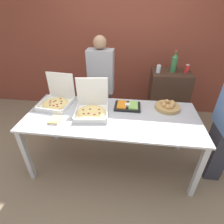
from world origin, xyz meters
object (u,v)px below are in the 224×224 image
object	(u,v)px
bread_basket	(168,106)
veggie_tray	(127,106)
soda_bottle	(174,63)
soda_can_colored	(187,69)
pizza_box_near_right	(57,99)
paper_plate_front_left	(55,120)
pizza_box_far_left	(92,107)
soda_can_silver	(158,69)
person_guest_plaid	(101,87)

from	to	relation	value
bread_basket	veggie_tray	bearing A→B (deg)	-176.36
soda_bottle	soda_can_colored	distance (m)	0.23
pizza_box_near_right	paper_plate_front_left	size ratio (longest dim) A/B	2.30
pizza_box_far_left	soda_can_silver	distance (m)	1.28
pizza_box_near_right	person_guest_plaid	size ratio (longest dim) A/B	0.28
veggie_tray	bread_basket	world-z (taller)	bread_basket
soda_can_silver	soda_can_colored	bearing A→B (deg)	9.07
soda_can_silver	soda_can_colored	size ratio (longest dim) A/B	1.00
bread_basket	soda_can_colored	size ratio (longest dim) A/B	2.65
pizza_box_near_right	bread_basket	size ratio (longest dim) A/B	1.40
soda_bottle	person_guest_plaid	bearing A→B (deg)	-169.54
paper_plate_front_left	bread_basket	xyz separation A→B (m)	(1.39, 0.46, 0.02)
soda_can_colored	soda_can_silver	bearing A→B (deg)	-170.93
soda_can_silver	bread_basket	bearing A→B (deg)	-81.53
pizza_box_far_left	soda_can_silver	bearing A→B (deg)	37.55
person_guest_plaid	bread_basket	bearing A→B (deg)	152.36
pizza_box_far_left	bread_basket	distance (m)	1.01
person_guest_plaid	pizza_box_near_right	bearing A→B (deg)	48.05
bread_basket	soda_bottle	xyz separation A→B (m)	(0.14, 0.73, 0.38)
pizza_box_far_left	pizza_box_near_right	world-z (taller)	pizza_box_far_left
soda_bottle	person_guest_plaid	world-z (taller)	person_guest_plaid
pizza_box_far_left	soda_can_silver	size ratio (longest dim) A/B	3.83
soda_can_colored	pizza_box_far_left	bearing A→B (deg)	-144.73
soda_can_silver	soda_can_colored	world-z (taller)	same
soda_can_silver	soda_can_colored	distance (m)	0.45
bread_basket	soda_can_silver	distance (m)	0.73
soda_bottle	soda_can_colored	bearing A→B (deg)	-0.42
soda_can_colored	person_guest_plaid	distance (m)	1.39
pizza_box_far_left	veggie_tray	xyz separation A→B (m)	(0.45, 0.18, -0.05)
bread_basket	soda_can_silver	size ratio (longest dim) A/B	2.65
soda_can_colored	soda_bottle	bearing A→B (deg)	179.58
soda_can_silver	pizza_box_far_left	bearing A→B (deg)	-135.51
paper_plate_front_left	bread_basket	bearing A→B (deg)	18.37
soda_can_colored	person_guest_plaid	bearing A→B (deg)	-171.21
pizza_box_far_left	paper_plate_front_left	size ratio (longest dim) A/B	2.37
pizza_box_near_right	bread_basket	xyz separation A→B (m)	(1.52, 0.06, -0.04)
pizza_box_far_left	person_guest_plaid	distance (m)	0.74
pizza_box_near_right	soda_bottle	world-z (taller)	soda_bottle
paper_plate_front_left	soda_bottle	xyz separation A→B (m)	(1.53, 1.19, 0.40)
soda_can_silver	soda_bottle	bearing A→B (deg)	17.16
pizza_box_far_left	soda_can_silver	xyz separation A→B (m)	(0.89, 0.88, 0.26)
paper_plate_front_left	soda_can_colored	bearing A→B (deg)	34.40
pizza_box_far_left	bread_basket	size ratio (longest dim) A/B	1.44
pizza_box_far_left	soda_can_colored	xyz separation A→B (m)	(1.34, 0.95, 0.26)
bread_basket	soda_can_colored	distance (m)	0.86
pizza_box_near_right	person_guest_plaid	bearing A→B (deg)	54.64
soda_can_colored	paper_plate_front_left	bearing A→B (deg)	-145.60
veggie_tray	person_guest_plaid	distance (m)	0.72
veggie_tray	soda_can_colored	xyz separation A→B (m)	(0.89, 0.76, 0.31)
paper_plate_front_left	soda_can_colored	world-z (taller)	soda_can_colored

